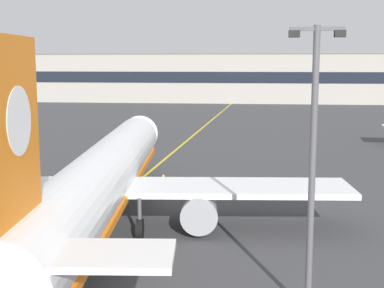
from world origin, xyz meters
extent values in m
cube|color=yellow|center=(0.00, 30.00, 0.00)|extent=(10.96, 179.70, 0.01)
cylinder|color=white|center=(0.50, 13.58, 3.50)|extent=(6.81, 36.19, 3.80)
cone|color=white|center=(-1.13, 32.81, 3.50)|extent=(3.82, 2.89, 3.61)
cube|color=orange|center=(0.50, 13.58, 2.46)|extent=(6.49, 33.32, 0.44)
cube|color=black|center=(-0.97, 30.92, 4.17)|extent=(2.93, 1.34, 0.60)
cube|color=white|center=(0.45, 14.18, 2.65)|extent=(32.29, 7.47, 0.36)
cylinder|color=gray|center=(-5.65, 12.66, 1.43)|extent=(2.59, 3.78, 2.30)
cylinder|color=black|center=(-5.80, 14.50, 1.43)|extent=(1.96, 0.34, 1.95)
cylinder|color=gray|center=(6.71, 13.70, 1.43)|extent=(2.59, 3.78, 2.30)
cylinder|color=black|center=(6.55, 15.54, 1.43)|extent=(1.96, 0.34, 1.95)
cube|color=orange|center=(1.82, -2.17, 8.05)|extent=(0.80, 4.82, 7.20)
cylinder|color=white|center=(1.80, -1.87, 8.77)|extent=(0.64, 2.43, 2.40)
cube|color=white|center=(1.87, -2.76, 4.36)|extent=(11.20, 3.71, 0.24)
cylinder|color=#4C4C51|center=(-0.72, 28.03, 1.48)|extent=(0.24, 0.24, 1.60)
cylinder|color=black|center=(-0.72, 28.03, 0.45)|extent=(0.47, 0.93, 0.90)
cylinder|color=#4C4C51|center=(-1.93, 11.37, 1.77)|extent=(0.24, 0.24, 1.60)
cylinder|color=black|center=(-1.93, 11.37, 0.65)|extent=(0.51, 1.33, 1.30)
cylinder|color=#4C4C51|center=(3.25, 11.80, 1.77)|extent=(0.24, 0.24, 1.60)
cylinder|color=black|center=(3.25, 11.80, 0.65)|extent=(0.51, 1.33, 1.30)
cylinder|color=#515156|center=(12.43, 3.09, 6.11)|extent=(0.28, 0.28, 12.22)
cube|color=#515156|center=(12.43, 3.09, 12.07)|extent=(2.20, 0.16, 0.16)
cube|color=black|center=(11.53, 3.09, 11.87)|extent=(0.44, 0.36, 0.28)
cube|color=black|center=(13.33, 3.09, 11.87)|extent=(0.44, 0.36, 0.28)
cone|color=orange|center=(1.99, 28.76, 0.28)|extent=(0.36, 0.36, 0.55)
cylinder|color=white|center=(1.99, 28.76, 0.30)|extent=(0.23, 0.23, 0.07)
cube|color=orange|center=(1.99, 28.76, 0.01)|extent=(0.44, 0.44, 0.03)
cube|color=#9E998E|center=(0.89, 124.00, 6.27)|extent=(145.26, 12.00, 12.54)
cube|color=black|center=(0.89, 117.95, 6.67)|extent=(139.45, 0.12, 2.80)
cube|color=slate|center=(0.89, 124.00, 12.74)|extent=(145.66, 12.40, 0.40)
camera|label=1|loc=(9.77, -19.34, 10.79)|focal=50.46mm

